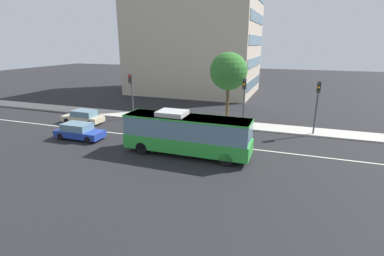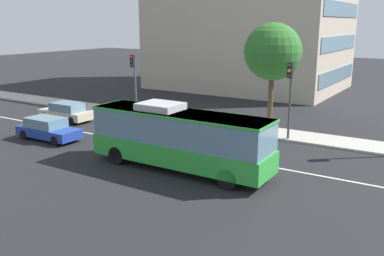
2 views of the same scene
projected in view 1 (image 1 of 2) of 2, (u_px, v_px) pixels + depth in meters
The scene contains 12 objects.
ground_plane at pixel (180, 141), 25.71m from camera, with size 160.00×160.00×0.00m, color black.
sidewalk_kerb at pixel (202, 122), 31.70m from camera, with size 80.00×2.79×0.14m, color #B2ADA3.
lane_centre_line at pixel (180, 141), 25.71m from camera, with size 76.00×0.16×0.01m, color silver.
transit_bus at pixel (186, 133), 22.04m from camera, with size 10.02×2.57×3.46m.
sedan_beige at pixel (83, 117), 31.17m from camera, with size 4.50×1.83×1.46m.
sedan_blue at pixel (79, 131), 26.06m from camera, with size 4.51×1.84×1.46m.
sedan_beige_ahead at pixel (162, 119), 30.08m from camera, with size 4.55×1.93×1.46m.
traffic_light_near_corner at pixel (317, 99), 26.19m from camera, with size 0.34×0.62×5.20m.
traffic_light_mid_block at pixel (131, 88), 32.10m from camera, with size 0.34×0.62×5.20m.
traffic_light_far_corner at pixel (244, 95), 28.07m from camera, with size 0.33×0.62×5.20m.
street_tree_kerbside_left at pixel (229, 72), 30.17m from camera, with size 4.01×4.01×7.62m.
office_block_background at pixel (195, 33), 48.75m from camera, with size 21.10×15.62×20.40m.
Camera 1 is at (9.04, -22.58, 8.50)m, focal length 26.56 mm.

